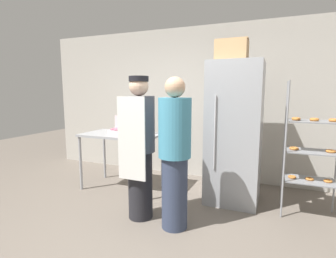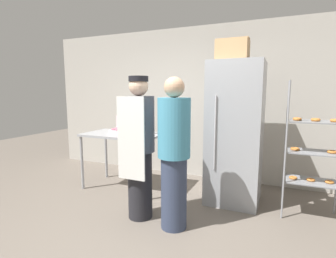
{
  "view_description": "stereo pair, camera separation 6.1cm",
  "coord_description": "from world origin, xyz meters",
  "px_view_note": "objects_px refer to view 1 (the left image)",
  "views": [
    {
      "loc": [
        1.28,
        -2.27,
        1.57
      ],
      "look_at": [
        0.0,
        0.8,
        1.09
      ],
      "focal_mm": 28.0,
      "sensor_mm": 36.0,
      "label": 1
    },
    {
      "loc": [
        1.33,
        -2.24,
        1.57
      ],
      "look_at": [
        0.0,
        0.8,
        1.09
      ],
      "focal_mm": 28.0,
      "sensor_mm": 36.0,
      "label": 2
    }
  ],
  "objects_px": {
    "refrigerator": "(234,133)",
    "cardboard_storage_box": "(232,50)",
    "person_customer": "(175,153)",
    "blender_pitcher": "(146,126)",
    "baking_rack": "(312,150)",
    "person_baker": "(140,146)",
    "donut_box": "(118,130)"
  },
  "relations": [
    {
      "from": "blender_pitcher",
      "to": "person_customer",
      "type": "bearing_deg",
      "value": -48.55
    },
    {
      "from": "blender_pitcher",
      "to": "person_baker",
      "type": "relative_size",
      "value": 0.16
    },
    {
      "from": "cardboard_storage_box",
      "to": "person_customer",
      "type": "relative_size",
      "value": 0.25
    },
    {
      "from": "cardboard_storage_box",
      "to": "baking_rack",
      "type": "bearing_deg",
      "value": -4.58
    },
    {
      "from": "person_baker",
      "to": "person_customer",
      "type": "distance_m",
      "value": 0.49
    },
    {
      "from": "baking_rack",
      "to": "person_baker",
      "type": "height_order",
      "value": "person_baker"
    },
    {
      "from": "blender_pitcher",
      "to": "person_baker",
      "type": "distance_m",
      "value": 0.99
    },
    {
      "from": "refrigerator",
      "to": "person_customer",
      "type": "distance_m",
      "value": 1.17
    },
    {
      "from": "blender_pitcher",
      "to": "person_customer",
      "type": "distance_m",
      "value": 1.31
    },
    {
      "from": "refrigerator",
      "to": "blender_pitcher",
      "type": "relative_size",
      "value": 6.91
    },
    {
      "from": "blender_pitcher",
      "to": "cardboard_storage_box",
      "type": "distance_m",
      "value": 1.69
    },
    {
      "from": "person_customer",
      "to": "refrigerator",
      "type": "bearing_deg",
      "value": 64.79
    },
    {
      "from": "blender_pitcher",
      "to": "person_customer",
      "type": "xyz_separation_m",
      "value": [
        0.86,
        -0.98,
        -0.14
      ]
    },
    {
      "from": "refrigerator",
      "to": "cardboard_storage_box",
      "type": "bearing_deg",
      "value": -156.22
    },
    {
      "from": "blender_pitcher",
      "to": "person_baker",
      "type": "bearing_deg",
      "value": -67.44
    },
    {
      "from": "donut_box",
      "to": "blender_pitcher",
      "type": "bearing_deg",
      "value": 9.3
    },
    {
      "from": "donut_box",
      "to": "person_baker",
      "type": "relative_size",
      "value": 0.16
    },
    {
      "from": "baking_rack",
      "to": "cardboard_storage_box",
      "type": "relative_size",
      "value": 4.01
    },
    {
      "from": "refrigerator",
      "to": "cardboard_storage_box",
      "type": "height_order",
      "value": "cardboard_storage_box"
    },
    {
      "from": "blender_pitcher",
      "to": "person_customer",
      "type": "height_order",
      "value": "person_customer"
    },
    {
      "from": "refrigerator",
      "to": "blender_pitcher",
      "type": "xyz_separation_m",
      "value": [
        -1.36,
        -0.08,
        0.04
      ]
    },
    {
      "from": "blender_pitcher",
      "to": "refrigerator",
      "type": "bearing_deg",
      "value": 3.47
    },
    {
      "from": "refrigerator",
      "to": "person_customer",
      "type": "bearing_deg",
      "value": -115.21
    },
    {
      "from": "refrigerator",
      "to": "cardboard_storage_box",
      "type": "distance_m",
      "value": 1.13
    },
    {
      "from": "cardboard_storage_box",
      "to": "refrigerator",
      "type": "bearing_deg",
      "value": 23.78
    },
    {
      "from": "donut_box",
      "to": "person_customer",
      "type": "xyz_separation_m",
      "value": [
        1.33,
        -0.9,
        -0.07
      ]
    },
    {
      "from": "blender_pitcher",
      "to": "cardboard_storage_box",
      "type": "relative_size",
      "value": 0.67
    },
    {
      "from": "donut_box",
      "to": "person_customer",
      "type": "height_order",
      "value": "person_customer"
    },
    {
      "from": "baking_rack",
      "to": "person_customer",
      "type": "xyz_separation_m",
      "value": [
        -1.46,
        -0.94,
        0.04
      ]
    },
    {
      "from": "cardboard_storage_box",
      "to": "person_customer",
      "type": "bearing_deg",
      "value": -112.59
    },
    {
      "from": "cardboard_storage_box",
      "to": "person_customer",
      "type": "distance_m",
      "value": 1.66
    },
    {
      "from": "baking_rack",
      "to": "blender_pitcher",
      "type": "xyz_separation_m",
      "value": [
        -2.33,
        0.03,
        0.18
      ]
    }
  ]
}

